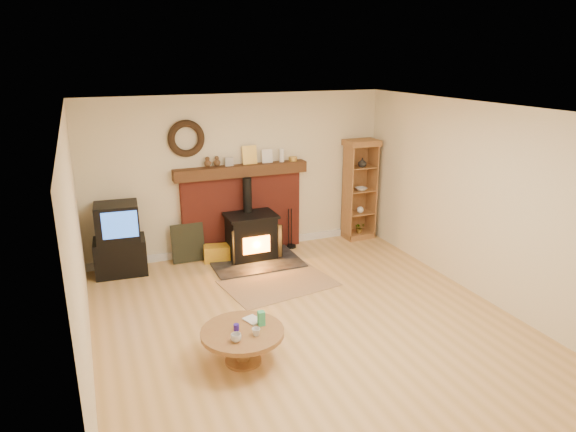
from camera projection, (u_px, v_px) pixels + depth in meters
name	position (u px, v px, depth m)	size (l,w,h in m)	color
ground	(308.00, 323.00, 6.34)	(5.50, 5.50, 0.00)	tan
room_shell	(305.00, 187.00, 5.90)	(5.02, 5.52, 2.61)	beige
chimney_breast	(242.00, 205.00, 8.46)	(2.20, 0.22, 1.78)	maroon
wood_stove	(252.00, 237.00, 8.25)	(1.40, 1.00, 1.31)	black
area_rug	(278.00, 283.00, 7.44)	(1.53, 1.05, 0.01)	brown
tv_unit	(119.00, 241.00, 7.65)	(0.78, 0.58, 1.10)	black
curio_cabinet	(359.00, 189.00, 9.10)	(0.57, 0.41, 1.78)	brown
firelog_box	(217.00, 253.00, 8.24)	(0.41, 0.26, 0.26)	yellow
leaning_painting	(188.00, 243.00, 8.16)	(0.52, 0.03, 0.62)	black
fire_tools	(291.00, 242.00, 8.81)	(0.16, 0.16, 0.70)	black
coffee_table	(243.00, 336.00, 5.45)	(0.89, 0.89, 0.54)	brown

